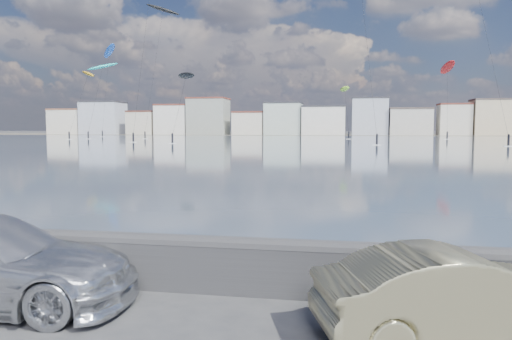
# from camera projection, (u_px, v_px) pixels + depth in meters

# --- Properties ---
(bay_water) EXTENTS (500.00, 177.00, 0.00)m
(bay_water) POSITION_uv_depth(u_px,v_px,m) (332.00, 143.00, 96.44)
(bay_water) COLOR #34435E
(bay_water) RESTS_ON ground
(far_shore_strip) EXTENTS (500.00, 60.00, 0.00)m
(far_shore_strip) POSITION_uv_depth(u_px,v_px,m) (340.00, 135.00, 202.77)
(far_shore_strip) COLOR #4C473D
(far_shore_strip) RESTS_ON ground
(seawall) EXTENTS (400.00, 0.36, 1.08)m
(seawall) POSITION_uv_depth(u_px,v_px,m) (191.00, 261.00, 9.37)
(seawall) COLOR #28282B
(seawall) RESTS_ON ground
(far_buildings) EXTENTS (240.79, 13.26, 14.60)m
(far_buildings) POSITION_uv_depth(u_px,v_px,m) (343.00, 119.00, 188.30)
(far_buildings) COLOR silver
(far_buildings) RESTS_ON ground
(car_champagne) EXTENTS (4.30, 2.59, 1.34)m
(car_champagne) POSITION_uv_depth(u_px,v_px,m) (456.00, 295.00, 7.20)
(car_champagne) COLOR tan
(car_champagne) RESTS_ON ground
(kitesurfer_3) EXTENTS (4.97, 19.98, 21.54)m
(kitesurfer_3) POSITION_uv_depth(u_px,v_px,m) (447.00, 68.00, 137.26)
(kitesurfer_3) COLOR red
(kitesurfer_3) RESTS_ON ground
(kitesurfer_5) EXTENTS (8.49, 11.36, 30.00)m
(kitesurfer_5) POSITION_uv_depth(u_px,v_px,m) (109.00, 52.00, 160.68)
(kitesurfer_5) COLOR blue
(kitesurfer_5) RESTS_ON ground
(kitesurfer_11) EXTENTS (7.93, 16.98, 19.00)m
(kitesurfer_11) POSITION_uv_depth(u_px,v_px,m) (88.00, 75.00, 133.97)
(kitesurfer_11) COLOR #BF8C19
(kitesurfer_11) RESTS_ON ground
(kitesurfer_12) EXTENTS (3.53, 11.80, 14.09)m
(kitesurfer_12) POSITION_uv_depth(u_px,v_px,m) (345.00, 90.00, 132.64)
(kitesurfer_12) COLOR #8CD826
(kitesurfer_12) RESTS_ON ground
(kitesurfer_13) EXTENTS (9.82, 15.71, 37.73)m
(kitesurfer_13) POSITION_uv_depth(u_px,v_px,m) (163.00, 11.00, 139.33)
(kitesurfer_13) COLOR black
(kitesurfer_13) RESTS_ON ground
(kitesurfer_18) EXTENTS (6.71, 10.71, 13.79)m
(kitesurfer_18) POSITION_uv_depth(u_px,v_px,m) (186.00, 77.00, 97.11)
(kitesurfer_18) COLOR black
(kitesurfer_18) RESTS_ON ground
(kitesurfer_19) EXTENTS (8.51, 19.11, 21.79)m
(kitesurfer_19) POSITION_uv_depth(u_px,v_px,m) (102.00, 67.00, 141.39)
(kitesurfer_19) COLOR #19BFBF
(kitesurfer_19) RESTS_ON ground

